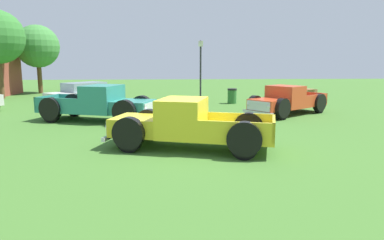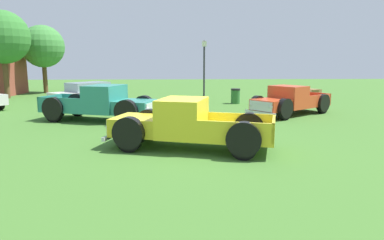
{
  "view_description": "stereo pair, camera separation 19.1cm",
  "coord_description": "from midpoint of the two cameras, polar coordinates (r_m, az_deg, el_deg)",
  "views": [
    {
      "loc": [
        -0.61,
        -10.5,
        2.69
      ],
      "look_at": [
        0.04,
        -0.17,
        0.9
      ],
      "focal_mm": 32.15,
      "sensor_mm": 36.0,
      "label": 1
    },
    {
      "loc": [
        -0.42,
        -10.51,
        2.69
      ],
      "look_at": [
        0.04,
        -0.17,
        0.9
      ],
      "focal_mm": 32.15,
      "sensor_mm": 36.0,
      "label": 2
    }
  ],
  "objects": [
    {
      "name": "sedan_distant_b",
      "position": [
        21.89,
        -16.79,
        4.27
      ],
      "size": [
        4.06,
        4.25,
        1.4
      ],
      "color": "silver",
      "rests_on": "ground_plane"
    },
    {
      "name": "oak_tree_east",
      "position": [
        28.17,
        -28.76,
        11.93
      ],
      "size": [
        3.74,
        3.74,
        6.2
      ],
      "color": "brown",
      "rests_on": "ground_plane"
    },
    {
      "name": "pickup_truck_behind_right",
      "position": [
        15.85,
        -13.65,
        2.58
      ],
      "size": [
        5.61,
        3.48,
        1.62
      ],
      "color": "#2D8475",
      "rests_on": "ground_plane"
    },
    {
      "name": "trash_can",
      "position": [
        22.0,
        7.46,
        3.97
      ],
      "size": [
        0.59,
        0.59,
        0.95
      ],
      "color": "#2D6B2D",
      "rests_on": "ground_plane"
    },
    {
      "name": "oak_tree_west",
      "position": [
        31.4,
        -23.35,
        11.11
      ],
      "size": [
        3.46,
        3.46,
        5.58
      ],
      "color": "brown",
      "rests_on": "ground_plane"
    },
    {
      "name": "lamp_post_near",
      "position": [
        23.06,
        2.26,
        8.38
      ],
      "size": [
        0.36,
        0.36,
        4.04
      ],
      "color": "#2D2D33",
      "rests_on": "ground_plane"
    },
    {
      "name": "ground_plane",
      "position": [
        10.86,
        0.28,
        -4.53
      ],
      "size": [
        80.0,
        80.0,
        0.0
      ],
      "primitive_type": "plane",
      "color": "#3D6B28"
    },
    {
      "name": "picnic_table",
      "position": [
        25.23,
        18.45,
        4.32
      ],
      "size": [
        2.23,
        2.32,
        0.78
      ],
      "color": "olive",
      "rests_on": "ground_plane"
    },
    {
      "name": "pickup_truck_behind_left",
      "position": [
        17.71,
        15.82,
        2.99
      ],
      "size": [
        4.86,
        4.21,
        1.47
      ],
      "color": "#D14723",
      "rests_on": "ground_plane"
    },
    {
      "name": "pickup_truck_foreground",
      "position": [
        10.62,
        -1.4,
        -0.78
      ],
      "size": [
        5.36,
        3.18,
        1.55
      ],
      "color": "yellow",
      "rests_on": "ground_plane"
    }
  ]
}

